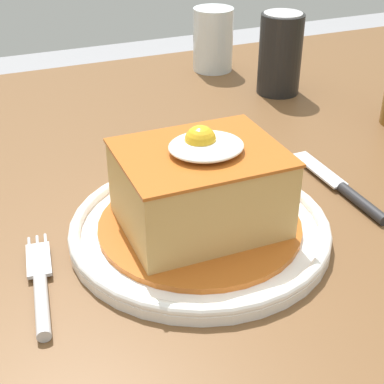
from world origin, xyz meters
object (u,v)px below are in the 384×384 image
fork (41,290)px  main_plate (200,228)px  soda_can (280,54)px  drinking_glass (213,44)px  knife (349,193)px

fork → main_plate: bearing=10.3°
fork → soda_can: (0.43, 0.34, 0.06)m
soda_can → drinking_glass: 0.15m
knife → soda_can: size_ratio=1.33×
fork → knife: bearing=5.6°
fork → knife: 0.35m
knife → soda_can: 0.33m
knife → soda_can: soda_can is taller
knife → main_plate: bearing=-178.7°
soda_can → main_plate: bearing=-130.5°
fork → drinking_glass: bearing=51.7°
main_plate → soda_can: size_ratio=2.09×
knife → soda_can: (0.09, 0.31, 0.06)m
knife → drinking_glass: drinking_glass is taller
main_plate → knife: 0.18m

